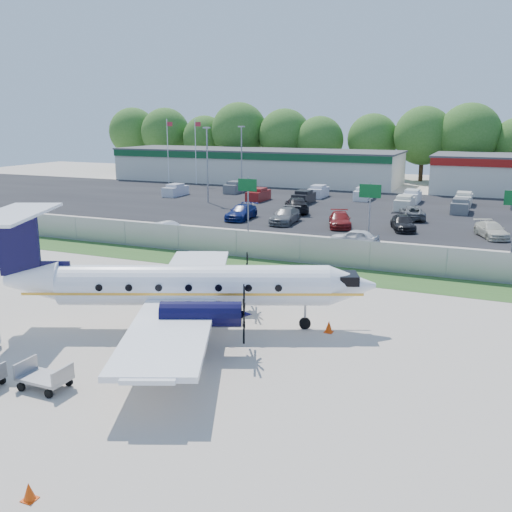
% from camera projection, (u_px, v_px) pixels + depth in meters
% --- Properties ---
extents(ground, '(170.00, 170.00, 0.00)m').
position_uv_depth(ground, '(209.00, 327.00, 28.34)').
color(ground, '#BFB3A2').
rests_on(ground, ground).
extents(grass_verge, '(170.00, 4.00, 0.02)m').
position_uv_depth(grass_verge, '(290.00, 269.00, 39.07)').
color(grass_verge, '#2D561E').
rests_on(grass_verge, ground).
extents(access_road, '(170.00, 8.00, 0.02)m').
position_uv_depth(access_road, '(320.00, 249.00, 45.33)').
color(access_road, black).
rests_on(access_road, ground).
extents(parking_lot, '(170.00, 32.00, 0.02)m').
position_uv_depth(parking_lot, '(374.00, 210.00, 64.11)').
color(parking_lot, black).
rests_on(parking_lot, ground).
extents(perimeter_fence, '(120.00, 0.06, 1.99)m').
position_uv_depth(perimeter_fence, '(300.00, 249.00, 40.62)').
color(perimeter_fence, gray).
rests_on(perimeter_fence, ground).
extents(building_west, '(46.40, 12.40, 5.24)m').
position_uv_depth(building_west, '(255.00, 166.00, 92.28)').
color(building_west, silver).
rests_on(building_west, ground).
extents(sign_left, '(1.80, 0.26, 5.00)m').
position_uv_depth(sign_left, '(248.00, 193.00, 51.01)').
color(sign_left, gray).
rests_on(sign_left, ground).
extents(sign_mid, '(1.80, 0.26, 5.00)m').
position_uv_depth(sign_mid, '(370.00, 199.00, 46.83)').
color(sign_mid, gray).
rests_on(sign_mid, ground).
extents(flagpole_west, '(1.06, 0.12, 10.00)m').
position_uv_depth(flagpole_west, '(168.00, 147.00, 89.86)').
color(flagpole_west, white).
rests_on(flagpole_west, ground).
extents(flagpole_east, '(1.06, 0.12, 10.00)m').
position_uv_depth(flagpole_east, '(196.00, 148.00, 87.96)').
color(flagpole_east, white).
rests_on(flagpole_east, ground).
extents(light_pole_nw, '(0.90, 0.35, 9.09)m').
position_uv_depth(light_pole_nw, '(207.00, 160.00, 68.69)').
color(light_pole_nw, gray).
rests_on(light_pole_nw, ground).
extents(light_pole_sw, '(0.90, 0.35, 9.09)m').
position_uv_depth(light_pole_sw, '(242.00, 155.00, 77.64)').
color(light_pole_sw, gray).
rests_on(light_pole_sw, ground).
extents(tree_line, '(112.00, 6.00, 14.00)m').
position_uv_depth(tree_line, '(416.00, 181.00, 94.52)').
color(tree_line, '#2D5E1B').
rests_on(tree_line, ground).
extents(aircraft, '(18.68, 18.15, 5.78)m').
position_uv_depth(aircraft, '(186.00, 285.00, 27.60)').
color(aircraft, white).
rests_on(aircraft, ground).
extents(baggage_cart_far, '(1.96, 1.21, 1.02)m').
position_uv_depth(baggage_cart_far, '(44.00, 377.00, 21.79)').
color(baggage_cart_far, gray).
rests_on(baggage_cart_far, ground).
extents(cone_nose, '(0.41, 0.41, 0.58)m').
position_uv_depth(cone_nose, '(329.00, 327.00, 27.59)').
color(cone_nose, '#DC3E06').
rests_on(cone_nose, ground).
extents(cone_port_wing, '(0.37, 0.37, 0.53)m').
position_uv_depth(cone_port_wing, '(29.00, 492.00, 15.45)').
color(cone_port_wing, '#DC3E06').
rests_on(cone_port_wing, ground).
extents(cone_starboard_wing, '(0.39, 0.39, 0.56)m').
position_uv_depth(cone_starboard_wing, '(337.00, 288.00, 34.01)').
color(cone_starboard_wing, '#DC3E06').
rests_on(cone_starboard_wing, ground).
extents(road_car_west, '(5.14, 2.94, 1.60)m').
position_uv_depth(road_car_west, '(169.00, 241.00, 48.02)').
color(road_car_west, silver).
rests_on(road_car_west, ground).
extents(road_car_mid, '(4.07, 1.86, 1.35)m').
position_uv_depth(road_car_mid, '(354.00, 245.00, 46.48)').
color(road_car_mid, silver).
rests_on(road_car_mid, ground).
extents(parked_car_a, '(2.34, 5.26, 1.50)m').
position_uv_depth(parked_car_a, '(241.00, 219.00, 58.41)').
color(parked_car_a, navy).
rests_on(parked_car_a, ground).
extents(parked_car_b, '(2.33, 5.26, 1.50)m').
position_uv_depth(parked_car_b, '(285.00, 223.00, 56.20)').
color(parked_car_b, '#595B5E').
rests_on(parked_car_b, ground).
extents(parked_car_c, '(3.35, 5.29, 1.43)m').
position_uv_depth(parked_car_c, '(340.00, 227.00, 54.32)').
color(parked_car_c, maroon).
rests_on(parked_car_c, ground).
extents(parked_car_d, '(3.20, 4.99, 1.35)m').
position_uv_depth(parked_car_d, '(403.00, 230.00, 52.78)').
color(parked_car_d, black).
rests_on(parked_car_d, ground).
extents(parked_car_e, '(3.47, 4.98, 1.34)m').
position_uv_depth(parked_car_e, '(491.00, 238.00, 49.51)').
color(parked_car_e, beige).
rests_on(parked_car_e, ground).
extents(parked_car_f, '(4.47, 6.19, 1.67)m').
position_uv_depth(parked_car_f, '(296.00, 212.00, 62.83)').
color(parked_car_f, black).
rests_on(parked_car_f, ground).
extents(parked_car_g, '(3.44, 5.37, 1.38)m').
position_uv_depth(parked_car_g, '(412.00, 219.00, 58.53)').
color(parked_car_g, '#595B5E').
rests_on(parked_car_g, ground).
extents(far_parking_rows, '(56.00, 10.00, 1.60)m').
position_uv_depth(far_parking_rows, '(383.00, 204.00, 68.58)').
color(far_parking_rows, gray).
rests_on(far_parking_rows, ground).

